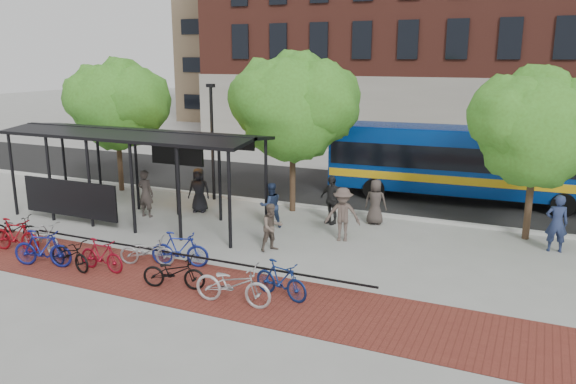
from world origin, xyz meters
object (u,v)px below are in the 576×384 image
at_px(tree_a, 118,101).
at_px(bike_8, 174,272).
at_px(pedestrian_7, 557,223).
at_px(bike_4, 70,254).
at_px(pedestrian_0, 199,190).
at_px(pedestrian_1, 146,193).
at_px(pedestrian_2, 271,205).
at_px(bike_11, 281,280).
at_px(bike_6, 147,251).
at_px(pedestrian_4, 331,200).
at_px(lamp_post_left, 212,139).
at_px(bike_2, 41,237).
at_px(bus, 468,159).
at_px(bike_7, 180,249).
at_px(pedestrian_3, 343,214).
at_px(bike_0, 15,228).
at_px(tree_c, 540,124).
at_px(bike_5, 101,255).
at_px(bike_3, 42,249).
at_px(pedestrian_6, 375,202).
at_px(pedestrian_8, 272,227).
at_px(bike_10, 233,284).
at_px(bus_shelter, 130,144).
at_px(tree_b, 295,103).
at_px(bike_1, 15,235).

bearing_deg(tree_a, bike_8, -43.70).
bearing_deg(pedestrian_7, bike_8, 28.95).
distance_m(bike_4, pedestrian_0, 7.12).
bearing_deg(pedestrian_1, pedestrian_2, -172.14).
relative_size(bike_11, pedestrian_0, 0.93).
distance_m(bike_6, pedestrian_4, 7.47).
bearing_deg(bike_11, lamp_post_left, 55.01).
bearing_deg(bike_4, bike_8, -77.95).
height_order(tree_a, bike_11, tree_a).
height_order(lamp_post_left, bike_2, lamp_post_left).
xyz_separation_m(bus, bike_6, (-7.88, -12.30, -1.41)).
bearing_deg(bike_7, pedestrian_0, 13.07).
distance_m(bike_8, pedestrian_3, 6.55).
bearing_deg(bike_0, pedestrian_4, -73.37).
relative_size(bus, bike_2, 5.71).
bearing_deg(tree_c, bike_5, -143.37).
xyz_separation_m(bus, bike_3, (-10.69, -13.72, -1.29)).
height_order(bike_6, pedestrian_6, pedestrian_6).
distance_m(pedestrian_2, pedestrian_8, 2.60).
bearing_deg(tree_a, bike_7, -41.17).
relative_size(lamp_post_left, pedestrian_7, 2.65).
bearing_deg(bike_0, bus, -66.09).
distance_m(bike_4, pedestrian_6, 10.99).
bearing_deg(lamp_post_left, pedestrian_0, -74.98).
distance_m(pedestrian_3, pedestrian_8, 2.64).
bearing_deg(tree_a, bike_3, -63.27).
relative_size(tree_c, pedestrian_8, 3.70).
xyz_separation_m(bike_0, bike_4, (3.77, -1.26, 0.02)).
bearing_deg(pedestrian_0, bus, 17.59).
xyz_separation_m(bike_5, bike_6, (0.92, 0.97, -0.04)).
height_order(bike_4, bike_10, bike_10).
distance_m(pedestrian_0, pedestrian_7, 13.38).
bearing_deg(bike_3, bus_shelter, -5.65).
xyz_separation_m(tree_a, tree_b, (9.00, 0.00, 0.22)).
bearing_deg(bike_6, pedestrian_7, -79.45).
height_order(bus_shelter, bus, bus_shelter).
xyz_separation_m(lamp_post_left, pedestrian_3, (7.16, -3.16, -1.80)).
distance_m(bike_0, bike_2, 1.97).
height_order(bus_shelter, bike_2, bus_shelter).
relative_size(lamp_post_left, pedestrian_8, 3.20).
bearing_deg(bus_shelter, bike_7, -37.22).
height_order(bike_7, pedestrian_3, pedestrian_3).
xyz_separation_m(bike_6, bike_8, (1.82, -1.16, 0.02)).
distance_m(tree_c, bike_8, 12.94).
xyz_separation_m(bike_10, pedestrian_6, (1.36, 8.54, 0.31)).
height_order(bike_8, pedestrian_2, pedestrian_2).
distance_m(tree_c, bike_7, 12.59).
xyz_separation_m(bike_11, pedestrian_7, (6.66, 7.04, 0.45)).
xyz_separation_m(bus_shelter, bike_1, (-1.13, -4.58, -2.44)).
relative_size(bike_0, bike_4, 0.95).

